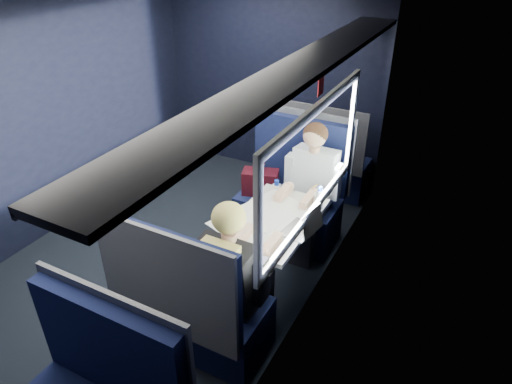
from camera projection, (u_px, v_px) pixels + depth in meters
The scene contains 12 objects.
ground at pixel (176, 254), 4.51m from camera, with size 2.80×4.20×0.01m, color black.
room_shell at pixel (162, 112), 3.75m from camera, with size 3.00×4.40×2.40m.
table at pixel (270, 226), 3.76m from camera, with size 0.62×1.00×0.74m.
seat_bay_near at pixel (290, 197), 4.62m from camera, with size 1.04×0.62×1.26m.
seat_bay_far at pixel (194, 308), 3.29m from camera, with size 1.04×0.62×1.26m.
seat_row_front at pixel (323, 162), 5.33m from camera, with size 1.04×0.51×1.16m.
man at pixel (310, 185), 4.24m from camera, with size 0.53×0.56×1.32m.
woman at pixel (234, 272), 3.16m from camera, with size 0.53×0.56×1.32m.
papers at pixel (264, 218), 3.71m from camera, with size 0.55×0.79×0.01m, color white.
laptop at pixel (305, 226), 3.52m from camera, with size 0.25×0.31×0.21m.
bottle_small at pixel (320, 199), 3.80m from camera, with size 0.06×0.06×0.21m.
cup at pixel (317, 199), 3.90m from camera, with size 0.07×0.07×0.09m, color white.
Camera 1 is at (2.37, -2.80, 2.81)m, focal length 32.00 mm.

